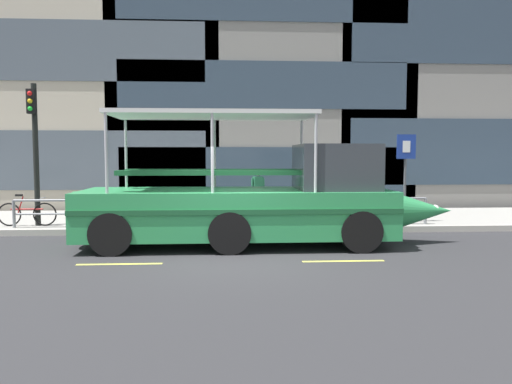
# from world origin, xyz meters

# --- Properties ---
(ground_plane) EXTENTS (120.00, 120.00, 0.00)m
(ground_plane) POSITION_xyz_m (0.00, 0.00, 0.00)
(ground_plane) COLOR #2B2B2D
(sidewalk) EXTENTS (32.00, 4.80, 0.18)m
(sidewalk) POSITION_xyz_m (0.00, 5.60, 0.09)
(sidewalk) COLOR #99968E
(sidewalk) RESTS_ON ground_plane
(curb_edge) EXTENTS (32.00, 0.18, 0.18)m
(curb_edge) POSITION_xyz_m (0.00, 3.11, 0.09)
(curb_edge) COLOR #B2ADA3
(curb_edge) RESTS_ON ground_plane
(lane_centreline) EXTENTS (25.80, 0.12, 0.01)m
(lane_centreline) POSITION_xyz_m (-0.00, -0.80, 0.00)
(lane_centreline) COLOR #DBD64C
(lane_centreline) RESTS_ON ground_plane
(office_tower_right) EXTENTS (9.41, 10.37, 19.65)m
(office_tower_right) POSITION_xyz_m (9.22, 13.54, 9.82)
(office_tower_right) COLOR gray
(office_tower_right) RESTS_ON ground_plane
(curb_guardrail) EXTENTS (12.44, 0.09, 0.84)m
(curb_guardrail) POSITION_xyz_m (-0.18, 3.45, 0.74)
(curb_guardrail) COLOR gray
(curb_guardrail) RESTS_ON sidewalk
(traffic_light_pole) EXTENTS (0.24, 0.46, 4.25)m
(traffic_light_pole) POSITION_xyz_m (-5.84, 3.84, 2.75)
(traffic_light_pole) COLOR black
(traffic_light_pole) RESTS_ON sidewalk
(parking_sign) EXTENTS (0.60, 0.12, 2.78)m
(parking_sign) POSITION_xyz_m (5.49, 3.87, 2.06)
(parking_sign) COLOR #4C4F54
(parking_sign) RESTS_ON sidewalk
(leaned_bicycle) EXTENTS (1.74, 0.46, 0.96)m
(leaned_bicycle) POSITION_xyz_m (-6.12, 3.81, 0.56)
(leaned_bicycle) COLOR black
(leaned_bicycle) RESTS_ON sidewalk
(duck_tour_boat) EXTENTS (9.69, 2.56, 3.36)m
(duck_tour_boat) POSITION_xyz_m (0.71, 1.23, 1.10)
(duck_tour_boat) COLOR #2D9351
(duck_tour_boat) RESTS_ON ground_plane
(pedestrian_near_bow) EXTENTS (0.22, 0.47, 1.63)m
(pedestrian_near_bow) POSITION_xyz_m (4.15, 4.12, 1.16)
(pedestrian_near_bow) COLOR black
(pedestrian_near_bow) RESTS_ON sidewalk
(pedestrian_mid_left) EXTENTS (0.45, 0.29, 1.68)m
(pedestrian_mid_left) POSITION_xyz_m (0.91, 4.89, 1.19)
(pedestrian_mid_left) COLOR #47423D
(pedestrian_mid_left) RESTS_ON sidewalk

